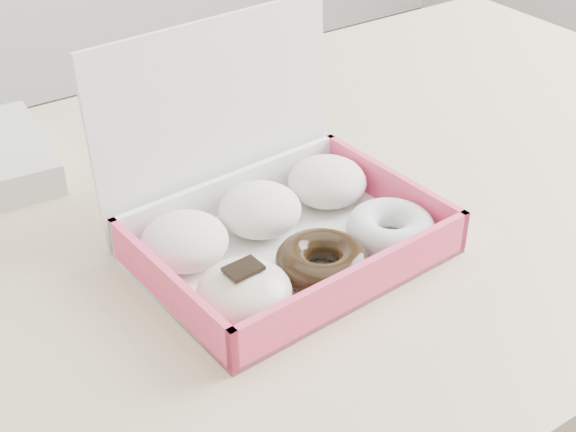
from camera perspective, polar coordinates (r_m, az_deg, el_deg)
table at (r=1.01m, az=4.84°, el=-0.81°), size 1.20×0.80×0.75m
donut_box at (r=0.82m, az=-0.80°, el=-0.40°), size 0.31×0.26×0.22m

